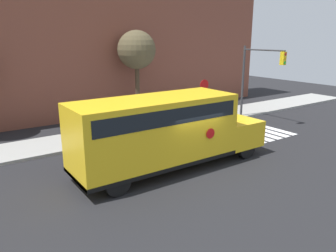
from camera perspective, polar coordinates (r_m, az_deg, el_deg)
The scene contains 8 objects.
ground_plane at distance 14.64m, azimuth 3.63°, elevation -7.32°, with size 60.00×60.00×0.00m, color black.
sidewalk_strip at distance 19.83m, azimuth -8.07°, elevation -1.13°, with size 44.00×3.00×0.15m.
building_backdrop at distance 25.04m, azimuth -15.61°, elevation 15.69°, with size 32.00×4.00×12.09m.
crosswalk_stripes at distance 20.66m, azimuth 15.47°, elevation -1.08°, with size 3.30×3.20×0.01m.
school_bus at distance 13.91m, azimuth -0.79°, elevation -0.62°, with size 9.09×2.57×3.21m.
stop_sign at distance 22.08m, azimuth 6.25°, elevation 5.52°, with size 0.71×0.10×2.90m.
traffic_light at distance 22.96m, azimuth 15.12°, elevation 9.12°, with size 0.28×3.39×5.05m.
tree_far_sidewalk at distance 23.28m, azimuth -5.49°, elevation 12.95°, with size 2.65×2.65×6.09m.
Camera 1 is at (-8.44, -10.57, 5.61)m, focal length 35.00 mm.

